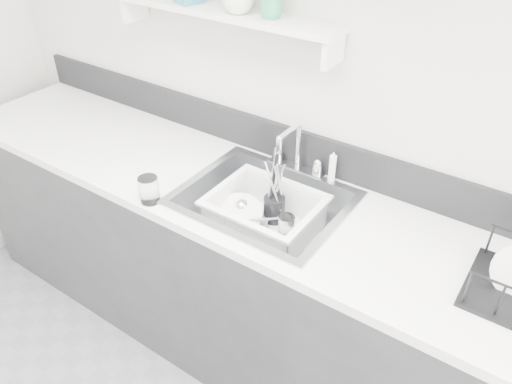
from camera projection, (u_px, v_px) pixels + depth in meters
The scene contains 14 objects.
room_shell at pixel (31, 76), 0.94m from camera, with size 3.50×3.00×2.60m.
counter_run at pixel (262, 283), 2.19m from camera, with size 3.20×0.62×0.92m.
backsplash at pixel (303, 149), 2.08m from camera, with size 3.20×0.02×0.16m, color black.
sink at pixel (263, 217), 1.98m from camera, with size 0.64×0.52×0.20m, color silver, non-canonical shape.
faucet at pixel (296, 158), 2.06m from camera, with size 0.26×0.18×0.23m.
side_sprayer at pixel (332, 167), 1.98m from camera, with size 0.03×0.03×0.14m, color white.
wall_shelf at pixel (222, 14), 1.90m from camera, with size 1.00×0.16×0.12m.
wash_tub at pixel (265, 216), 1.98m from camera, with size 0.42×0.34×0.16m, color white, non-canonical shape.
plate_stack at pixel (239, 221), 2.02m from camera, with size 0.25×0.24×0.10m.
utensil_cup at pixel (274, 207), 2.03m from camera, with size 0.09×0.09×0.29m.
ladle at pixel (249, 220), 2.00m from camera, with size 0.27×0.10×0.08m, color silver, non-canonical shape.
tumbler_in_tub at pixel (286, 226), 1.96m from camera, with size 0.07×0.07×0.09m, color white.
tumbler_counter at pixel (149, 190), 1.88m from camera, with size 0.08×0.08×0.11m, color white.
bowl_small at pixel (267, 241), 1.93m from camera, with size 0.10×0.10×0.03m, color white.
Camera 1 is at (0.86, -0.11, 2.05)m, focal length 35.00 mm.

